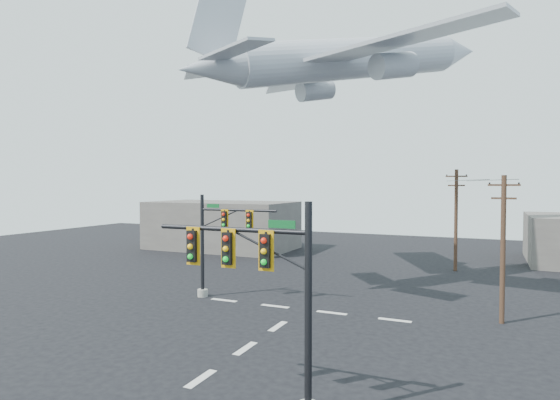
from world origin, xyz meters
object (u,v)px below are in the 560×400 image
at_px(utility_pole_a, 503,246).
at_px(signal_mast_far, 217,244).
at_px(signal_mast_near, 267,294).
at_px(airliner, 352,60).
at_px(utility_pole_b, 456,218).

bearing_deg(utility_pole_a, signal_mast_far, -167.38).
distance_m(signal_mast_near, airliner, 25.55).
height_order(utility_pole_b, airliner, airliner).
bearing_deg(utility_pole_b, airliner, -130.98).
xyz_separation_m(signal_mast_far, airliner, (7.82, 7.65, 14.13)).
relative_size(signal_mast_near, airliner, 0.30).
xyz_separation_m(signal_mast_near, airliner, (-2.74, 21.32, 13.80)).
height_order(signal_mast_near, utility_pole_a, utility_pole_a).
bearing_deg(utility_pole_b, utility_pole_a, -84.76).
xyz_separation_m(signal_mast_near, utility_pole_b, (4.55, 32.07, 0.74)).
bearing_deg(signal_mast_far, utility_pole_b, 50.60).
xyz_separation_m(utility_pole_a, utility_pole_b, (-3.57, 16.72, 0.44)).
height_order(signal_mast_far, utility_pole_a, utility_pole_a).
bearing_deg(signal_mast_near, signal_mast_far, 127.69).
xyz_separation_m(utility_pole_a, airliner, (-10.87, 5.97, 13.51)).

